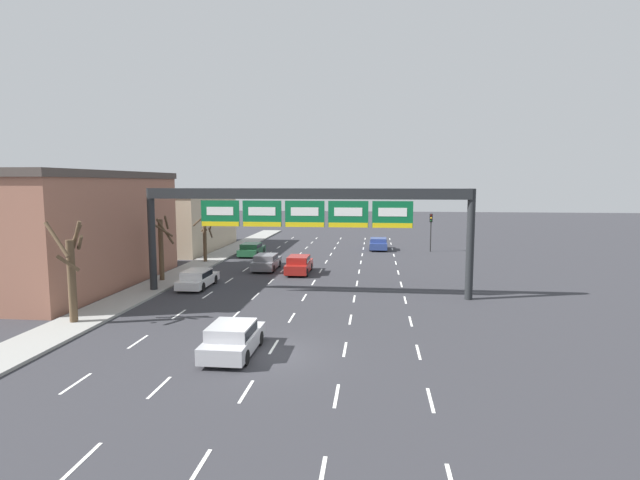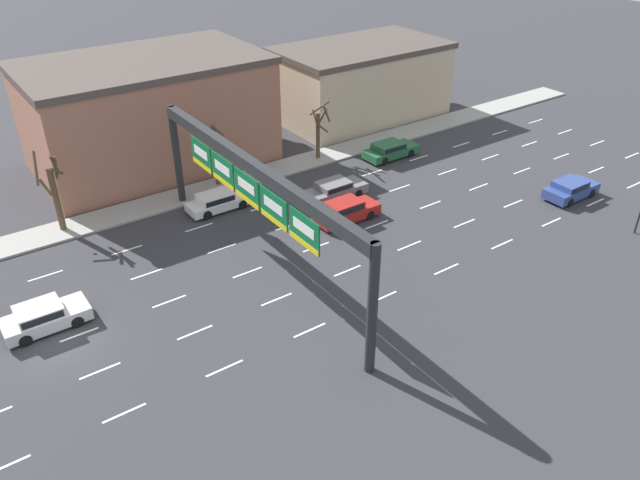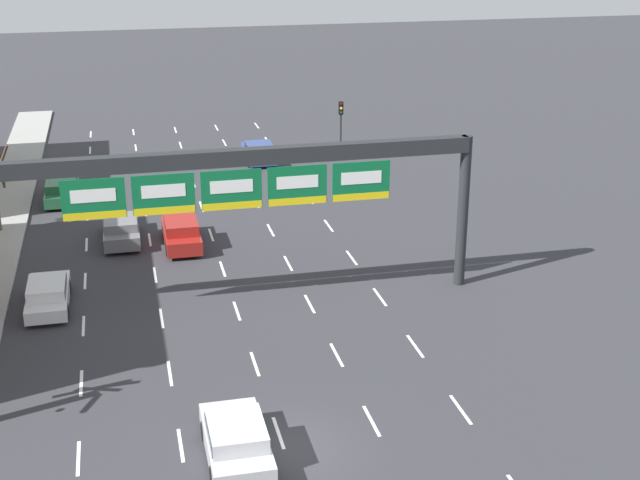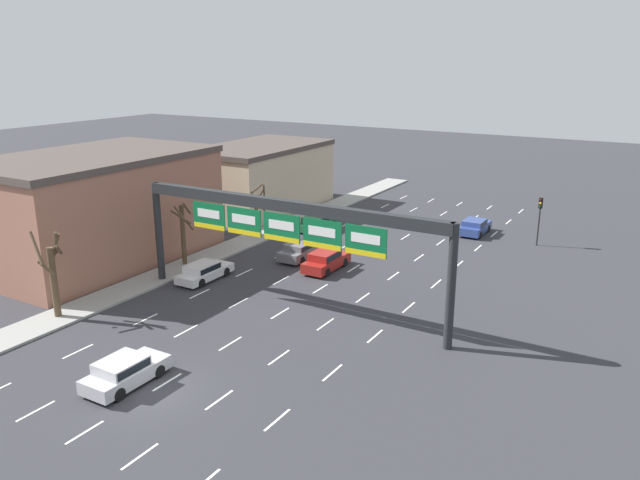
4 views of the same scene
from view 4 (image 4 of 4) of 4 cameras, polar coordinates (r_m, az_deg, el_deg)
name	(u,v)px [view 4 (image 4 of 4)]	position (r m, az deg, el deg)	size (l,w,h in m)	color
ground_plane	(153,391)	(32.00, -15.05, -13.20)	(220.00, 220.00, 0.00)	#333338
sidewalk_left	(8,338)	(40.18, -26.62, -8.02)	(2.80, 110.00, 0.15)	#999993
lane_dashes	(301,300)	(41.45, -1.72, -5.54)	(13.32, 67.00, 0.01)	white
sign_gantry	(284,221)	(38.12, -3.29, 1.71)	(21.90, 0.70, 7.18)	#232628
building_near	(95,207)	(51.73, -19.91, 2.82)	(11.23, 18.10, 8.38)	#9E6651
building_far	(260,177)	(65.83, -5.51, 5.76)	(9.05, 15.85, 6.73)	#C6B293
car_white	(204,271)	(45.61, -10.57, -2.79)	(1.81, 4.58, 1.30)	silver
car_green	(317,222)	(57.89, -0.30, 1.65)	(1.97, 4.73, 1.32)	#235B38
car_grey	(301,250)	(49.60, -1.75, -0.89)	(1.90, 4.49, 1.37)	slate
car_blue	(475,226)	(58.18, 13.96, 1.24)	(1.96, 4.26, 1.36)	navy
car_silver	(124,371)	(32.57, -17.45, -11.33)	(1.98, 4.34, 1.43)	#B7B7BC
car_red	(326,260)	(46.94, 0.53, -1.83)	(1.84, 4.58, 1.50)	maroon
traffic_light_near_gantry	(540,211)	(55.58, 19.46, 2.48)	(0.30, 0.35, 4.16)	black
tree_bare_closest	(257,209)	(55.14, -5.76, 2.80)	(2.28, 1.72, 4.81)	brown
tree_bare_second	(183,231)	(48.38, -12.40, 0.80)	(1.34, 1.72, 4.95)	brown
tree_bare_third	(53,273)	(41.00, -23.24, -2.83)	(1.85, 1.86, 5.43)	brown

